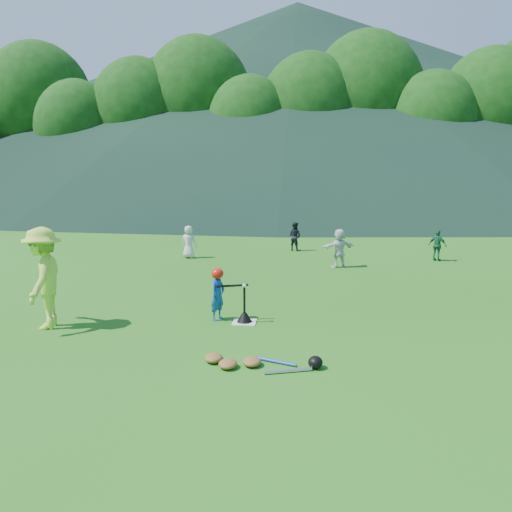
{
  "coord_description": "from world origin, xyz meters",
  "views": [
    {
      "loc": [
        1.06,
        -9.28,
        2.87
      ],
      "look_at": [
        0.0,
        2.5,
        0.9
      ],
      "focal_mm": 35.0,
      "sensor_mm": 36.0,
      "label": 1
    }
  ],
  "objects_px": {
    "fielder_b": "(295,236)",
    "fielder_d": "(339,248)",
    "batter_child": "(218,295)",
    "batting_tee": "(244,316)",
    "fielder_c": "(438,246)",
    "equipment_pile": "(252,362)",
    "fielder_a": "(189,242)",
    "adult_coach": "(44,278)",
    "home_plate": "(244,322)"
  },
  "relations": [
    {
      "from": "fielder_c",
      "to": "equipment_pile",
      "type": "xyz_separation_m",
      "value": [
        -5.21,
        -9.62,
        -0.45
      ]
    },
    {
      "from": "home_plate",
      "to": "fielder_a",
      "type": "distance_m",
      "value": 7.78
    },
    {
      "from": "fielder_c",
      "to": "equipment_pile",
      "type": "relative_size",
      "value": 0.57
    },
    {
      "from": "equipment_pile",
      "to": "fielder_d",
      "type": "bearing_deg",
      "value": 77.01
    },
    {
      "from": "fielder_b",
      "to": "batter_child",
      "type": "bearing_deg",
      "value": 111.04
    },
    {
      "from": "fielder_c",
      "to": "fielder_d",
      "type": "relative_size",
      "value": 0.86
    },
    {
      "from": "home_plate",
      "to": "adult_coach",
      "type": "bearing_deg",
      "value": -170.18
    },
    {
      "from": "adult_coach",
      "to": "fielder_c",
      "type": "height_order",
      "value": "adult_coach"
    },
    {
      "from": "fielder_b",
      "to": "fielder_d",
      "type": "relative_size",
      "value": 0.9
    },
    {
      "from": "fielder_a",
      "to": "fielder_c",
      "type": "height_order",
      "value": "fielder_a"
    },
    {
      "from": "home_plate",
      "to": "fielder_d",
      "type": "xyz_separation_m",
      "value": [
        2.25,
        6.01,
        0.59
      ]
    },
    {
      "from": "fielder_d",
      "to": "equipment_pile",
      "type": "bearing_deg",
      "value": 52.86
    },
    {
      "from": "batter_child",
      "to": "fielder_c",
      "type": "distance_m",
      "value": 9.51
    },
    {
      "from": "home_plate",
      "to": "equipment_pile",
      "type": "bearing_deg",
      "value": -80.6
    },
    {
      "from": "batter_child",
      "to": "adult_coach",
      "type": "relative_size",
      "value": 0.53
    },
    {
      "from": "batting_tee",
      "to": "fielder_a",
      "type": "bearing_deg",
      "value": 110.59
    },
    {
      "from": "equipment_pile",
      "to": "home_plate",
      "type": "bearing_deg",
      "value": 99.4
    },
    {
      "from": "batter_child",
      "to": "batting_tee",
      "type": "distance_m",
      "value": 0.68
    },
    {
      "from": "batter_child",
      "to": "fielder_c",
      "type": "bearing_deg",
      "value": -13.74
    },
    {
      "from": "batter_child",
      "to": "batting_tee",
      "type": "height_order",
      "value": "batter_child"
    },
    {
      "from": "adult_coach",
      "to": "fielder_d",
      "type": "xyz_separation_m",
      "value": [
        5.92,
        6.64,
        -0.35
      ]
    },
    {
      "from": "fielder_a",
      "to": "fielder_b",
      "type": "distance_m",
      "value": 4.09
    },
    {
      "from": "adult_coach",
      "to": "batting_tee",
      "type": "relative_size",
      "value": 2.79
    },
    {
      "from": "batter_child",
      "to": "fielder_c",
      "type": "xyz_separation_m",
      "value": [
        6.11,
        7.28,
        0.01
      ]
    },
    {
      "from": "equipment_pile",
      "to": "fielder_b",
      "type": "bearing_deg",
      "value": 87.6
    },
    {
      "from": "fielder_c",
      "to": "fielder_d",
      "type": "xyz_separation_m",
      "value": [
        -3.32,
        -1.44,
        0.08
      ]
    },
    {
      "from": "fielder_d",
      "to": "equipment_pile",
      "type": "relative_size",
      "value": 0.66
    },
    {
      "from": "fielder_c",
      "to": "batter_child",
      "type": "bearing_deg",
      "value": 88.18
    },
    {
      "from": "batting_tee",
      "to": "adult_coach",
      "type": "bearing_deg",
      "value": -170.18
    },
    {
      "from": "home_plate",
      "to": "fielder_c",
      "type": "height_order",
      "value": "fielder_c"
    },
    {
      "from": "adult_coach",
      "to": "equipment_pile",
      "type": "height_order",
      "value": "adult_coach"
    },
    {
      "from": "batter_child",
      "to": "fielder_a",
      "type": "xyz_separation_m",
      "value": [
        -2.18,
        7.11,
        0.05
      ]
    },
    {
      "from": "batter_child",
      "to": "batting_tee",
      "type": "relative_size",
      "value": 1.49
    },
    {
      "from": "equipment_pile",
      "to": "fielder_c",
      "type": "bearing_deg",
      "value": 61.58
    },
    {
      "from": "adult_coach",
      "to": "fielder_a",
      "type": "xyz_separation_m",
      "value": [
        0.94,
        7.9,
        -0.39
      ]
    },
    {
      "from": "home_plate",
      "to": "fielder_b",
      "type": "height_order",
      "value": "fielder_b"
    },
    {
      "from": "fielder_a",
      "to": "fielder_b",
      "type": "xyz_separation_m",
      "value": [
        3.57,
        1.99,
        -0.02
      ]
    },
    {
      "from": "fielder_b",
      "to": "fielder_c",
      "type": "xyz_separation_m",
      "value": [
        4.73,
        -1.81,
        -0.02
      ]
    },
    {
      "from": "fielder_d",
      "to": "equipment_pile",
      "type": "distance_m",
      "value": 8.41
    },
    {
      "from": "adult_coach",
      "to": "fielder_a",
      "type": "bearing_deg",
      "value": 161.75
    },
    {
      "from": "home_plate",
      "to": "fielder_a",
      "type": "height_order",
      "value": "fielder_a"
    },
    {
      "from": "adult_coach",
      "to": "batting_tee",
      "type": "height_order",
      "value": "adult_coach"
    },
    {
      "from": "batting_tee",
      "to": "equipment_pile",
      "type": "bearing_deg",
      "value": -80.6
    },
    {
      "from": "adult_coach",
      "to": "fielder_a",
      "type": "height_order",
      "value": "adult_coach"
    },
    {
      "from": "fielder_c",
      "to": "batting_tee",
      "type": "distance_m",
      "value": 9.3
    },
    {
      "from": "fielder_c",
      "to": "equipment_pile",
      "type": "bearing_deg",
      "value": 99.77
    },
    {
      "from": "batter_child",
      "to": "fielder_d",
      "type": "relative_size",
      "value": 0.85
    },
    {
      "from": "fielder_a",
      "to": "fielder_b",
      "type": "bearing_deg",
      "value": -142.02
    },
    {
      "from": "fielder_d",
      "to": "batting_tee",
      "type": "height_order",
      "value": "fielder_d"
    },
    {
      "from": "batter_child",
      "to": "fielder_b",
      "type": "xyz_separation_m",
      "value": [
        1.39,
        9.1,
        0.03
      ]
    }
  ]
}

